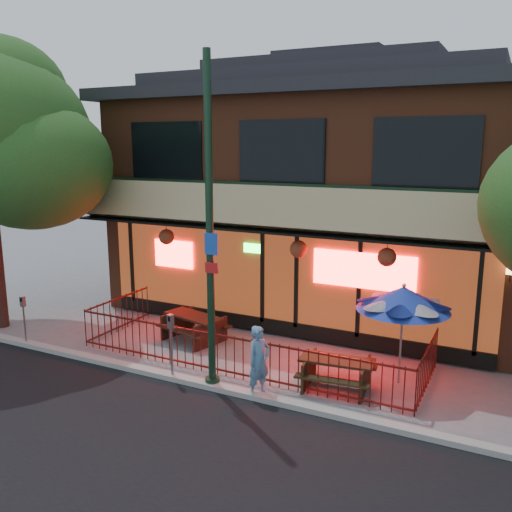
{
  "coord_description": "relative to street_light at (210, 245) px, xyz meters",
  "views": [
    {
      "loc": [
        5.75,
        -9.8,
        5.21
      ],
      "look_at": [
        -0.13,
        2.0,
        2.45
      ],
      "focal_mm": 38.0,
      "sensor_mm": 36.0,
      "label": 1
    }
  ],
  "objects": [
    {
      "name": "patio_fence",
      "position": [
        -0.0,
        0.91,
        -2.52
      ],
      "size": [
        8.44,
        2.62,
        1.0
      ],
      "color": "#4B1310",
      "rests_on": "ground"
    },
    {
      "name": "parking_meter_near",
      "position": [
        -1.0,
        -0.08,
        -2.12
      ],
      "size": [
        0.17,
        0.16,
        1.52
      ],
      "color": "gray",
      "rests_on": "ground"
    },
    {
      "name": "street_light",
      "position": [
        0.0,
        0.0,
        0.0
      ],
      "size": [
        0.43,
        0.32,
        7.0
      ],
      "color": "#152F1E",
      "rests_on": "ground"
    },
    {
      "name": "parking_meter_far",
      "position": [
        -5.64,
        -0.08,
        -2.24
      ],
      "size": [
        0.12,
        0.1,
        1.34
      ],
      "color": "gray",
      "rests_on": "ground"
    },
    {
      "name": "ground",
      "position": [
        -0.0,
        0.4,
        -3.15
      ],
      "size": [
        80.0,
        80.0,
        0.0
      ],
      "primitive_type": "plane",
      "color": "gray",
      "rests_on": "ground"
    },
    {
      "name": "patio_umbrella",
      "position": [
        3.6,
        1.99,
        -1.2
      ],
      "size": [
        2.0,
        2.0,
        2.28
      ],
      "color": "gray",
      "rests_on": "ground"
    },
    {
      "name": "curb",
      "position": [
        -0.0,
        -0.1,
        -3.09
      ],
      "size": [
        80.0,
        0.25,
        0.12
      ],
      "primitive_type": "cube",
      "color": "#999993",
      "rests_on": "ground"
    },
    {
      "name": "pedestrian",
      "position": [
        1.1,
        0.05,
        -2.38
      ],
      "size": [
        0.55,
        0.66,
        1.53
      ],
      "primitive_type": "imported",
      "rotation": [
        0.0,
        0.0,
        1.18
      ],
      "color": "teal",
      "rests_on": "ground"
    },
    {
      "name": "picnic_table_right",
      "position": [
        2.44,
        1.12,
        -2.71
      ],
      "size": [
        1.7,
        1.37,
        0.67
      ],
      "color": "#322211",
      "rests_on": "ground"
    },
    {
      "name": "restaurant_building",
      "position": [
        -0.0,
        7.51,
        0.98
      ],
      "size": [
        12.96,
        9.49,
        8.05
      ],
      "color": "brown",
      "rests_on": "ground"
    },
    {
      "name": "picnic_table_left",
      "position": [
        -1.9,
        2.21,
        -2.68
      ],
      "size": [
        1.92,
        1.64,
        0.71
      ],
      "color": "black",
      "rests_on": "ground"
    }
  ]
}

